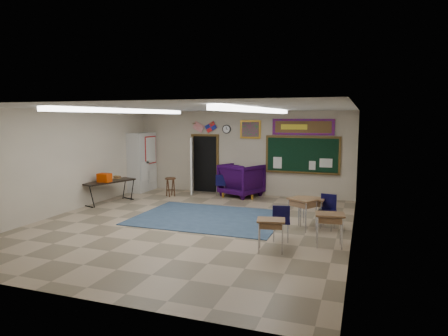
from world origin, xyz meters
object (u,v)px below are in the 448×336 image
(folding_table, at_px, (109,191))
(wooden_stool, at_px, (171,187))
(student_desk_front_left, at_px, (302,212))
(student_desk_front_right, at_px, (312,210))
(wingback_armchair, at_px, (242,180))

(folding_table, distance_m, wooden_stool, 2.16)
(student_desk_front_left, bearing_deg, student_desk_front_right, 94.52)
(wooden_stool, bearing_deg, student_desk_front_right, -23.70)
(student_desk_front_left, height_order, wooden_stool, student_desk_front_left)
(wingback_armchair, xyz_separation_m, wooden_stool, (-2.34, -0.91, -0.24))
(wingback_armchair, relative_size, folding_table, 0.69)
(student_desk_front_right, xyz_separation_m, wooden_stool, (-5.21, 2.29, -0.07))
(wooden_stool, bearing_deg, student_desk_front_left, -28.03)
(student_desk_front_right, bearing_deg, folding_table, 179.29)
(student_desk_front_left, distance_m, student_desk_front_right, 0.43)
(student_desk_front_left, height_order, student_desk_front_right, student_desk_front_left)
(wingback_armchair, distance_m, wooden_stool, 2.53)
(student_desk_front_right, distance_m, wooden_stool, 5.69)
(student_desk_front_right, distance_m, folding_table, 6.63)
(wingback_armchair, height_order, wooden_stool, wingback_armchair)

